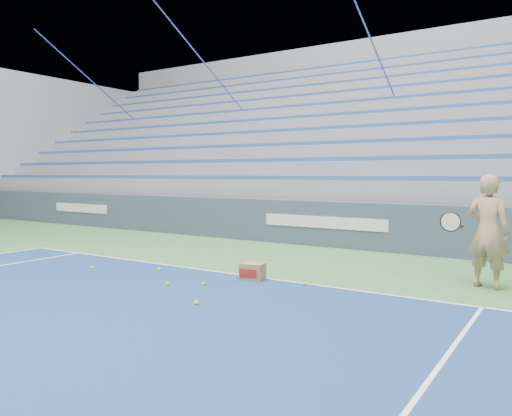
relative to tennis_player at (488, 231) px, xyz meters
The scene contains 10 objects.
sponsor_barrier 4.80m from the tennis_player, 146.04° to the left, with size 30.00×0.32×1.10m.
bleachers 9.40m from the tennis_player, 115.34° to the left, with size 31.00×9.15×7.30m.
tennis_player is the anchor object (origin of this frame).
ball_box 3.75m from the tennis_player, 155.64° to the right, with size 0.43×0.36×0.29m.
tennis_ball_0 5.06m from the tennis_player, 148.48° to the right, with size 0.07×0.07×0.07m, color #C3E32E.
tennis_ball_1 2.94m from the tennis_player, 149.37° to the right, with size 0.07×0.07×0.07m, color #C3E32E.
tennis_ball_2 5.56m from the tennis_player, 160.73° to the right, with size 0.07×0.07×0.07m, color #C3E32E.
tennis_ball_3 6.82m from the tennis_player, 159.42° to the right, with size 0.07×0.07×0.07m, color #C3E32E.
tennis_ball_4 4.59m from the tennis_player, 133.62° to the right, with size 0.07×0.07×0.07m, color #C3E32E.
tennis_ball_5 4.49m from the tennis_player, 148.56° to the right, with size 0.07×0.07×0.07m, color #C3E32E.
Camera 1 is at (5.12, 4.85, 1.78)m, focal length 35.00 mm.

